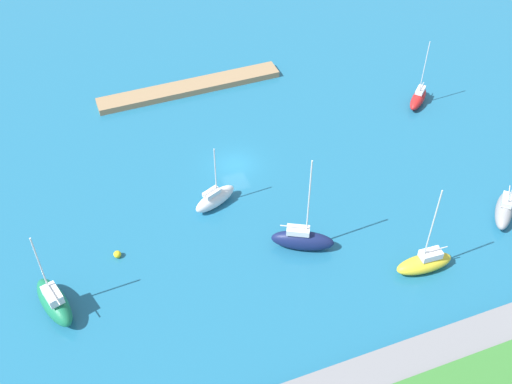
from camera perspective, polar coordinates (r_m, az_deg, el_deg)
The scene contains 10 objects.
water at distance 66.24m, azimuth -1.87°, elevation 2.47°, with size 160.00×160.00×0.00m, color #1E668C.
pier_dock at distance 76.94m, azimuth -5.96°, elevation 9.32°, with size 21.99×2.60×0.74m, color #997A56.
breakwater at distance 50.38m, azimuth 8.82°, elevation -16.39°, with size 55.48×2.96×1.08m, color gray.
sailboat_white_far_north at distance 61.37m, azimuth -3.71°, elevation -0.57°, with size 4.87×3.10×7.00m.
sailboat_green_lone_north at distance 55.48m, azimuth -17.66°, elevation -9.35°, with size 3.36×5.89×8.74m.
sailboat_yellow_inner_mooring at distance 57.80m, azimuth 14.90°, elevation -6.13°, with size 5.33×2.08×9.75m.
sailboat_gray_near_pier at distance 64.60m, azimuth 21.38°, elevation -1.51°, with size 4.47×4.78×7.37m.
sailboat_navy_by_breakwater at distance 57.52m, azimuth 4.17°, elevation -4.27°, with size 5.80×4.11×10.57m.
sailboat_red_lone_south at distance 76.38m, azimuth 14.36°, elevation 8.19°, with size 4.25×4.03×8.30m.
mooring_buoy_yellow at distance 58.55m, azimuth -12.34°, elevation -5.48°, with size 0.69×0.69×0.69m, color yellow.
Camera 1 is at (15.61, 47.00, 44.00)m, focal length 44.57 mm.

